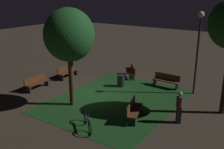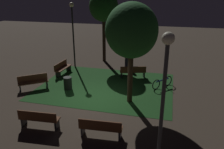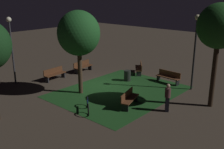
{
  "view_description": "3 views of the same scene",
  "coord_description": "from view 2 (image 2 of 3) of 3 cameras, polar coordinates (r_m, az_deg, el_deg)",
  "views": [
    {
      "loc": [
        12.11,
        9.51,
        6.13
      ],
      "look_at": [
        -0.24,
        1.2,
        1.39
      ],
      "focal_mm": 42.42,
      "sensor_mm": 36.0,
      "label": 1
    },
    {
      "loc": [
        3.91,
        -11.26,
        5.77
      ],
      "look_at": [
        0.7,
        1.19,
        1.06
      ],
      "focal_mm": 36.53,
      "sensor_mm": 36.0,
      "label": 2
    },
    {
      "loc": [
        12.87,
        12.47,
        6.28
      ],
      "look_at": [
        0.48,
        1.42,
        1.2
      ],
      "focal_mm": 42.64,
      "sensor_mm": 36.0,
      "label": 3
    }
  ],
  "objects": [
    {
      "name": "bench_by_lamp",
      "position": [
        16.04,
        5.26,
        0.77
      ],
      "size": [
        1.86,
        1.0,
        0.88
      ],
      "color": "#512D19",
      "rests_on": "ground"
    },
    {
      "name": "bench_near_trees",
      "position": [
        15.04,
        -19.15,
        -1.64
      ],
      "size": [
        1.71,
        1.49,
        0.88
      ],
      "color": "brown",
      "rests_on": "ground"
    },
    {
      "name": "trash_bin",
      "position": [
        14.41,
        -11.01,
        -2.16
      ],
      "size": [
        0.51,
        0.51,
        0.8
      ],
      "primitive_type": "cylinder",
      "color": "black",
      "rests_on": "ground"
    },
    {
      "name": "tree_lawn_side",
      "position": [
        19.34,
        -2.11,
        16.51
      ],
      "size": [
        2.37,
        2.37,
        5.84
      ],
      "color": "#2D2116",
      "rests_on": "ground"
    },
    {
      "name": "tree_near_wall",
      "position": [
        11.6,
        4.91,
        10.76
      ],
      "size": [
        2.66,
        2.66,
        5.33
      ],
      "color": "#423021",
      "rests_on": "ground"
    },
    {
      "name": "pedestrian",
      "position": [
        17.97,
        3.78,
        4.18
      ],
      "size": [
        0.34,
        0.32,
        1.61
      ],
      "color": "black",
      "rests_on": "ground"
    },
    {
      "name": "bicycle",
      "position": [
        14.76,
        12.48,
        -1.96
      ],
      "size": [
        1.18,
        1.37,
        0.93
      ],
      "color": "black",
      "rests_on": "ground"
    },
    {
      "name": "bench_back_row",
      "position": [
        9.66,
        -2.86,
        -13.09
      ],
      "size": [
        1.83,
        0.6,
        0.88
      ],
      "color": "#512D19",
      "rests_on": "ground"
    },
    {
      "name": "ground_plane",
      "position": [
        13.24,
        -4.24,
        -5.78
      ],
      "size": [
        60.0,
        60.0,
        0.0
      ],
      "primitive_type": "plane",
      "color": "#3D3328"
    },
    {
      "name": "lamp_post_near_wall",
      "position": [
        6.78,
        12.93,
        -2.59
      ],
      "size": [
        0.36,
        0.36,
        4.75
      ],
      "color": "#333338",
      "rests_on": "ground"
    },
    {
      "name": "lamp_post_path_center",
      "position": [
        18.15,
        -9.82,
        12.19
      ],
      "size": [
        0.36,
        0.36,
        5.01
      ],
      "color": "black",
      "rests_on": "ground"
    },
    {
      "name": "bench_lawn_edge",
      "position": [
        17.2,
        -12.31,
        1.73
      ],
      "size": [
        0.55,
        1.82,
        0.88
      ],
      "color": "brown",
      "rests_on": "ground"
    },
    {
      "name": "grass_lawn",
      "position": [
        14.74,
        -1.44,
        -2.91
      ],
      "size": [
        8.35,
        6.58,
        0.01
      ],
      "primitive_type": "cube",
      "color": "#194219",
      "rests_on": "ground"
    },
    {
      "name": "bench_path_side",
      "position": [
        10.76,
        -17.86,
        -10.4
      ],
      "size": [
        1.83,
        0.6,
        0.88
      ],
      "color": "#512D19",
      "rests_on": "ground"
    }
  ]
}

